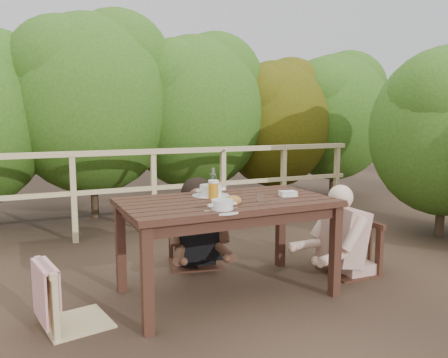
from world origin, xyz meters
name	(u,v)px	position (x,y,z in m)	size (l,w,h in m)	color
ground	(227,293)	(0.00, 0.00, 0.00)	(60.00, 60.00, 0.00)	#433023
table	(227,248)	(0.00, 0.00, 0.37)	(1.59, 0.89, 0.74)	#341C13
chair_left	(74,263)	(-1.13, -0.04, 0.42)	(0.42, 0.42, 0.85)	tan
chair_far	(195,213)	(0.04, 0.76, 0.49)	(0.48, 0.48, 0.97)	#341C13
chair_right	(350,225)	(1.19, -0.03, 0.44)	(0.43, 0.43, 0.87)	#341C13
woman	(194,197)	(0.04, 0.78, 0.64)	(0.51, 0.63, 1.28)	black
diner_right	(354,200)	(1.22, -0.03, 0.65)	(0.53, 0.65, 1.31)	tan
railing	(154,192)	(0.00, 2.00, 0.51)	(5.60, 0.10, 1.01)	tan
hedge_row	(155,80)	(0.40, 3.20, 1.90)	(6.60, 1.60, 3.80)	#2C5116
soup_near	(222,206)	(-0.19, -0.33, 0.78)	(0.25, 0.25, 0.08)	silver
soup_far	(211,191)	(-0.04, 0.21, 0.79)	(0.30, 0.30, 0.10)	white
bread_roll	(233,201)	(-0.05, -0.20, 0.78)	(0.13, 0.10, 0.08)	#A36225
beer_glass	(213,190)	(-0.08, 0.08, 0.81)	(0.08, 0.08, 0.16)	orange
bottle	(213,183)	(-0.03, 0.18, 0.86)	(0.06, 0.06, 0.24)	white
tumbler	(261,200)	(0.16, -0.24, 0.78)	(0.07, 0.07, 0.08)	white
butter_tub	(288,195)	(0.50, -0.08, 0.76)	(0.13, 0.09, 0.06)	white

